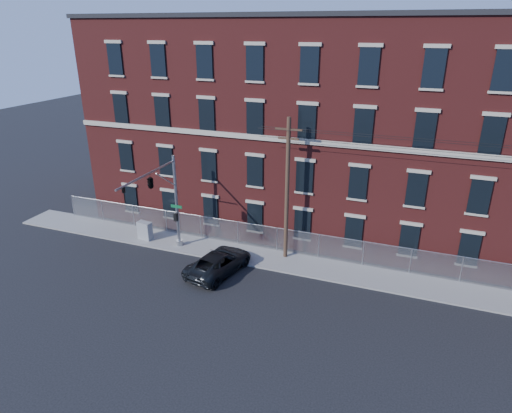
{
  "coord_description": "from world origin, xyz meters",
  "views": [
    {
      "loc": [
        9.94,
        -21.52,
        15.43
      ],
      "look_at": [
        0.36,
        4.0,
        4.36
      ],
      "focal_mm": 31.15,
      "sensor_mm": 36.0,
      "label": 1
    }
  ],
  "objects_px": {
    "utility_pole_near": "(287,188)",
    "utility_cabinet": "(145,231)",
    "pickup_truck": "(219,262)",
    "traffic_signal_mast": "(157,189)"
  },
  "relations": [
    {
      "from": "utility_pole_near",
      "to": "pickup_truck",
      "type": "relative_size",
      "value": 1.89
    },
    {
      "from": "traffic_signal_mast",
      "to": "utility_cabinet",
      "type": "xyz_separation_m",
      "value": [
        -3.0,
        2.32,
        -4.56
      ]
    },
    {
      "from": "utility_pole_near",
      "to": "utility_cabinet",
      "type": "relative_size",
      "value": 7.09
    },
    {
      "from": "utility_pole_near",
      "to": "pickup_truck",
      "type": "bearing_deg",
      "value": -136.11
    },
    {
      "from": "traffic_signal_mast",
      "to": "utility_pole_near",
      "type": "distance_m",
      "value": 8.7
    },
    {
      "from": "traffic_signal_mast",
      "to": "utility_cabinet",
      "type": "height_order",
      "value": "traffic_signal_mast"
    },
    {
      "from": "traffic_signal_mast",
      "to": "pickup_truck",
      "type": "xyz_separation_m",
      "value": [
        4.39,
        -0.05,
        -4.65
      ]
    },
    {
      "from": "traffic_signal_mast",
      "to": "pickup_truck",
      "type": "bearing_deg",
      "value": -0.69
    },
    {
      "from": "traffic_signal_mast",
      "to": "pickup_truck",
      "type": "relative_size",
      "value": 1.32
    },
    {
      "from": "utility_pole_near",
      "to": "pickup_truck",
      "type": "distance_m",
      "value": 6.8
    }
  ]
}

